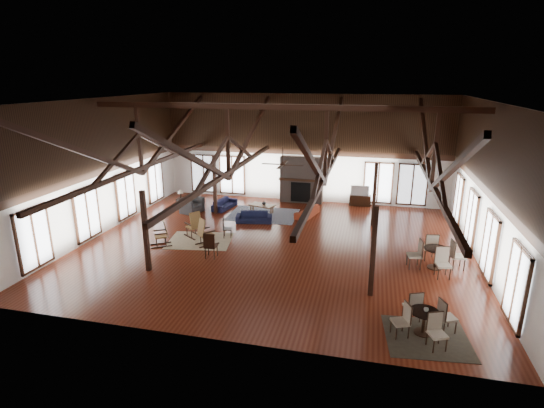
% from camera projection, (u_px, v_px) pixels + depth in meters
% --- Properties ---
extents(floor, '(16.00, 16.00, 0.00)m').
position_uv_depth(floor, '(275.00, 245.00, 18.07)').
color(floor, '#612414').
rests_on(floor, ground).
extents(ceiling, '(16.00, 14.00, 0.02)m').
position_uv_depth(ceiling, '(276.00, 100.00, 16.34)').
color(ceiling, black).
rests_on(ceiling, wall_back).
extents(wall_back, '(16.00, 0.02, 6.00)m').
position_uv_depth(wall_back, '(303.00, 149.00, 23.73)').
color(wall_back, white).
rests_on(wall_back, floor).
extents(wall_front, '(16.00, 0.02, 6.00)m').
position_uv_depth(wall_front, '(214.00, 237.00, 10.68)').
color(wall_front, white).
rests_on(wall_front, floor).
extents(wall_left, '(0.02, 14.00, 6.00)m').
position_uv_depth(wall_left, '(102.00, 167.00, 18.97)').
color(wall_left, white).
rests_on(wall_left, floor).
extents(wall_right, '(0.02, 14.00, 6.00)m').
position_uv_depth(wall_right, '(489.00, 188.00, 15.44)').
color(wall_right, white).
rests_on(wall_right, floor).
extents(roof_truss, '(15.60, 14.07, 3.14)m').
position_uv_depth(roof_truss, '(276.00, 151.00, 16.91)').
color(roof_truss, black).
rests_on(roof_truss, wall_back).
extents(post_grid, '(8.16, 7.16, 3.05)m').
position_uv_depth(post_grid, '(275.00, 211.00, 17.63)').
color(post_grid, black).
rests_on(post_grid, floor).
extents(fireplace, '(2.50, 0.69, 2.60)m').
position_uv_depth(fireplace, '(302.00, 180.00, 23.92)').
color(fireplace, '#6A5A51').
rests_on(fireplace, floor).
extents(ceiling_fan, '(1.60, 1.60, 0.75)m').
position_uv_depth(ceiling_fan, '(283.00, 164.00, 15.95)').
color(ceiling_fan, black).
rests_on(ceiling_fan, roof_truss).
extents(sofa_navy_front, '(1.84, 0.99, 0.51)m').
position_uv_depth(sofa_navy_front, '(254.00, 217.00, 20.82)').
color(sofa_navy_front, '#121633').
rests_on(sofa_navy_front, floor).
extents(sofa_navy_left, '(1.83, 0.97, 0.51)m').
position_uv_depth(sofa_navy_left, '(225.00, 204.00, 23.00)').
color(sofa_navy_left, '#141537').
rests_on(sofa_navy_left, floor).
extents(sofa_orange, '(1.89, 1.11, 0.52)m').
position_uv_depth(sofa_orange, '(307.00, 211.00, 21.73)').
color(sofa_orange, maroon).
rests_on(sofa_orange, floor).
extents(coffee_table, '(1.41, 0.99, 0.49)m').
position_uv_depth(coffee_table, '(262.00, 206.00, 22.04)').
color(coffee_table, brown).
rests_on(coffee_table, floor).
extents(vase, '(0.24, 0.24, 0.21)m').
position_uv_depth(vase, '(264.00, 203.00, 22.02)').
color(vase, '#B2B2B2').
rests_on(vase, coffee_table).
extents(armchair, '(1.36, 1.26, 0.74)m').
position_uv_depth(armchair, '(191.00, 205.00, 22.34)').
color(armchair, '#29292B').
rests_on(armchair, floor).
extents(side_table_lamp, '(0.42, 0.42, 1.08)m').
position_uv_depth(side_table_lamp, '(181.00, 201.00, 23.02)').
color(side_table_lamp, black).
rests_on(side_table_lamp, floor).
extents(rocking_chair_a, '(1.04, 0.94, 1.20)m').
position_uv_depth(rocking_chair_a, '(194.00, 225.00, 18.76)').
color(rocking_chair_a, olive).
rests_on(rocking_chair_a, floor).
extents(rocking_chair_b, '(0.98, 1.01, 1.18)m').
position_uv_depth(rocking_chair_b, '(204.00, 233.00, 17.89)').
color(rocking_chair_b, olive).
rests_on(rocking_chair_b, floor).
extents(rocking_chair_c, '(0.98, 0.85, 1.12)m').
position_uv_depth(rocking_chair_c, '(163.00, 234.00, 17.86)').
color(rocking_chair_c, olive).
rests_on(rocking_chair_c, floor).
extents(side_chair_a, '(0.47, 0.47, 0.90)m').
position_uv_depth(side_chair_a, '(225.00, 226.00, 18.74)').
color(side_chair_a, black).
rests_on(side_chair_a, floor).
extents(side_chair_b, '(0.46, 0.46, 1.07)m').
position_uv_depth(side_chair_b, '(210.00, 244.00, 16.53)').
color(side_chair_b, black).
rests_on(side_chair_b, floor).
extents(cafe_table_near, '(1.87, 1.87, 0.97)m').
position_uv_depth(cafe_table_near, '(424.00, 318.00, 11.70)').
color(cafe_table_near, black).
rests_on(cafe_table_near, floor).
extents(cafe_table_far, '(2.15, 2.15, 1.10)m').
position_uv_depth(cafe_table_far, '(436.00, 254.00, 15.73)').
color(cafe_table_far, black).
rests_on(cafe_table_far, floor).
extents(cup_near, '(0.14, 0.14, 0.10)m').
position_uv_depth(cup_near, '(426.00, 310.00, 11.61)').
color(cup_near, '#B2B2B2').
rests_on(cup_near, cafe_table_near).
extents(cup_far, '(0.16, 0.16, 0.10)m').
position_uv_depth(cup_far, '(439.00, 248.00, 15.55)').
color(cup_far, '#B2B2B2').
rests_on(cup_far, cafe_table_far).
extents(tv_console, '(1.16, 0.43, 0.58)m').
position_uv_depth(tv_console, '(360.00, 200.00, 23.55)').
color(tv_console, black).
rests_on(tv_console, floor).
extents(television, '(0.98, 0.16, 0.56)m').
position_uv_depth(television, '(360.00, 190.00, 23.40)').
color(television, '#B2B2B2').
rests_on(television, tv_console).
extents(rug_tan, '(2.99, 2.51, 0.01)m').
position_uv_depth(rug_tan, '(200.00, 241.00, 18.51)').
color(rug_tan, '#CCB58D').
rests_on(rug_tan, floor).
extents(rug_navy, '(3.50, 2.64, 0.01)m').
position_uv_depth(rug_navy, '(263.00, 215.00, 22.00)').
color(rug_navy, navy).
rests_on(rug_navy, floor).
extents(rug_dark, '(2.43, 2.25, 0.01)m').
position_uv_depth(rug_dark, '(427.00, 337.00, 11.64)').
color(rug_dark, black).
rests_on(rug_dark, floor).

